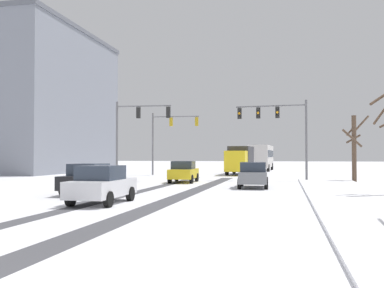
% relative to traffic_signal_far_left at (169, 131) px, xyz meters
% --- Properties ---
extents(wheel_track_left_lane, '(1.03, 36.71, 0.01)m').
position_rel_traffic_signal_far_left_xyz_m(wheel_track_left_lane, '(6.78, -22.76, -4.59)').
color(wheel_track_left_lane, '#4C4C51').
rests_on(wheel_track_left_lane, ground).
extents(wheel_track_right_lane, '(0.78, 36.71, 0.01)m').
position_rel_traffic_signal_far_left_xyz_m(wheel_track_right_lane, '(3.84, -22.76, -4.59)').
color(wheel_track_right_lane, '#4C4C51').
rests_on(wheel_track_right_lane, ground).
extents(sidewalk_kerb_right, '(4.00, 36.71, 0.12)m').
position_rel_traffic_signal_far_left_xyz_m(sidewalk_kerb_right, '(14.97, -24.43, -4.54)').
color(sidewalk_kerb_right, white).
rests_on(sidewalk_kerb_right, ground).
extents(traffic_signal_far_left, '(5.01, 0.52, 6.50)m').
position_rel_traffic_signal_far_left_xyz_m(traffic_signal_far_left, '(0.00, 0.00, 0.00)').
color(traffic_signal_far_left, slate).
rests_on(traffic_signal_far_left, ground).
extents(traffic_signal_near_left, '(4.65, 0.58, 6.50)m').
position_rel_traffic_signal_far_left_xyz_m(traffic_signal_near_left, '(-0.13, -9.98, -0.02)').
color(traffic_signal_near_left, slate).
rests_on(traffic_signal_near_left, ground).
extents(traffic_signal_near_right, '(5.75, 0.64, 6.50)m').
position_rel_traffic_signal_far_left_xyz_m(traffic_signal_near_right, '(11.30, -7.92, 0.18)').
color(traffic_signal_near_right, slate).
rests_on(traffic_signal_near_right, ground).
extents(car_yellow_cab_lead, '(1.97, 4.17, 1.62)m').
position_rel_traffic_signal_far_left_xyz_m(car_yellow_cab_lead, '(4.35, -11.71, -3.78)').
color(car_yellow_cab_lead, yellow).
rests_on(car_yellow_cab_lead, ground).
extents(car_grey_second, '(1.96, 4.16, 1.62)m').
position_rel_traffic_signal_far_left_xyz_m(car_grey_second, '(9.93, -16.12, -3.78)').
color(car_grey_second, slate).
rests_on(car_grey_second, ground).
extents(car_black_third, '(1.91, 4.14, 1.62)m').
position_rel_traffic_signal_far_left_xyz_m(car_black_third, '(1.84, -22.72, -3.78)').
color(car_black_third, black).
rests_on(car_black_third, ground).
extents(car_white_fourth, '(1.85, 4.11, 1.62)m').
position_rel_traffic_signal_far_left_xyz_m(car_white_fourth, '(4.28, -26.70, -3.78)').
color(car_white_fourth, silver).
rests_on(car_white_fourth, ground).
extents(bus_oncoming, '(2.96, 11.08, 3.38)m').
position_rel_traffic_signal_far_left_xyz_m(bus_oncoming, '(8.75, 15.67, -2.61)').
color(bus_oncoming, silver).
rests_on(bus_oncoming, ground).
extents(box_truck_delivery, '(2.53, 7.48, 3.02)m').
position_rel_traffic_signal_far_left_xyz_m(box_truck_delivery, '(7.16, 2.79, -2.96)').
color(box_truck_delivery, yellow).
rests_on(box_truck_delivery, ground).
extents(bare_tree_sidewalk_far, '(2.11, 2.12, 5.18)m').
position_rel_traffic_signal_far_left_xyz_m(bare_tree_sidewalk_far, '(17.19, -8.14, -1.78)').
color(bare_tree_sidewalk_far, brown).
rests_on(bare_tree_sidewalk_far, ground).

